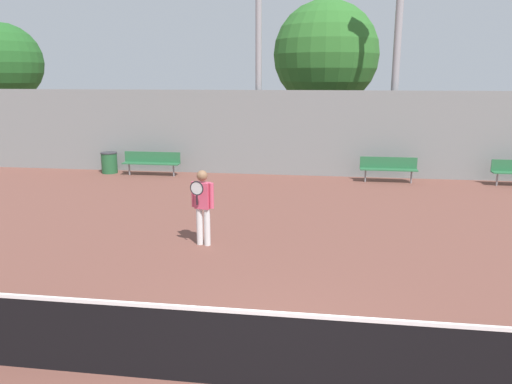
{
  "coord_description": "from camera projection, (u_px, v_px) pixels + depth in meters",
  "views": [
    {
      "loc": [
        0.66,
        -5.31,
        3.7
      ],
      "look_at": [
        -1.01,
        6.24,
        0.97
      ],
      "focal_mm": 35.0,
      "sensor_mm": 36.0,
      "label": 1
    }
  ],
  "objects": [
    {
      "name": "light_pole_far_right",
      "position": [
        259.0,
        14.0,
        18.35
      ],
      "size": [
        0.9,
        0.6,
        9.91
      ],
      "color": "#939399",
      "rests_on": "ground_plane"
    },
    {
      "name": "back_fence",
      "position": [
        310.0,
        134.0,
        18.61
      ],
      "size": [
        29.38,
        0.06,
        3.19
      ],
      "color": "gray",
      "rests_on": "ground_plane"
    },
    {
      "name": "bench_courtside_far",
      "position": [
        388.0,
        167.0,
        17.66
      ],
      "size": [
        1.98,
        0.4,
        0.89
      ],
      "color": "#28663D",
      "rests_on": "ground_plane"
    },
    {
      "name": "tree_green_broad",
      "position": [
        3.0,
        63.0,
        25.61
      ],
      "size": [
        4.01,
        4.01,
        6.36
      ],
      "color": "brown",
      "rests_on": "ground_plane"
    },
    {
      "name": "trash_bin",
      "position": [
        109.0,
        163.0,
        19.37
      ],
      "size": [
        0.63,
        0.63,
        0.81
      ],
      "color": "#235B33",
      "rests_on": "ground_plane"
    },
    {
      "name": "tennis_player",
      "position": [
        203.0,
        203.0,
        10.96
      ],
      "size": [
        0.52,
        0.45,
        1.7
      ],
      "rotation": [
        0.0,
        0.0,
        -0.19
      ],
      "color": "silver",
      "rests_on": "ground_plane"
    },
    {
      "name": "tennis_net",
      "position": [
        265.0,
        350.0,
        5.93
      ],
      "size": [
        11.85,
        0.09,
        1.02
      ],
      "color": "#99999E",
      "rests_on": "ground_plane"
    },
    {
      "name": "tree_green_tall",
      "position": [
        326.0,
        55.0,
        21.83
      ],
      "size": [
        4.61,
        4.61,
        6.92
      ],
      "color": "brown",
      "rests_on": "ground_plane"
    },
    {
      "name": "bench_courtside_near",
      "position": [
        152.0,
        161.0,
        18.88
      ],
      "size": [
        2.18,
        0.4,
        0.89
      ],
      "color": "#28663D",
      "rests_on": "ground_plane"
    },
    {
      "name": "light_pole_center_back",
      "position": [
        398.0,
        37.0,
        18.15
      ],
      "size": [
        0.9,
        0.6,
        8.72
      ],
      "color": "#939399",
      "rests_on": "ground_plane"
    }
  ]
}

